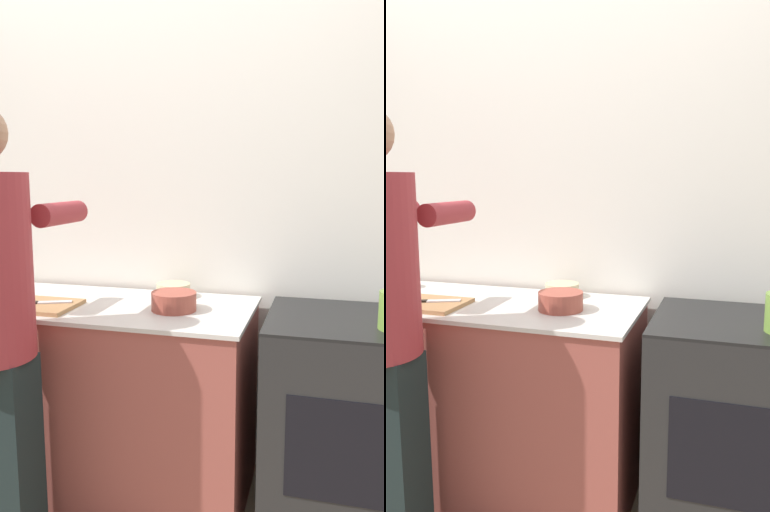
# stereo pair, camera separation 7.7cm
# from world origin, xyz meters

# --- Properties ---
(wall_back) EXTENTS (8.00, 0.05, 2.60)m
(wall_back) POSITION_xyz_m (0.00, 0.68, 1.30)
(wall_back) COLOR silver
(wall_back) RESTS_ON ground_plane
(counter) EXTENTS (1.71, 0.64, 0.89)m
(counter) POSITION_xyz_m (-0.38, 0.31, 0.45)
(counter) COLOR #9E4C42
(counter) RESTS_ON ground_plane
(oven) EXTENTS (0.68, 0.59, 0.90)m
(oven) POSITION_xyz_m (0.88, 0.29, 0.45)
(oven) COLOR black
(oven) RESTS_ON ground_plane
(cutting_board) EXTENTS (0.35, 0.26, 0.02)m
(cutting_board) POSITION_xyz_m (-0.46, 0.17, 0.90)
(cutting_board) COLOR #A87A4C
(cutting_board) RESTS_ON counter
(knife) EXTENTS (0.23, 0.12, 0.01)m
(knife) POSITION_xyz_m (-0.43, 0.18, 0.91)
(knife) COLOR silver
(knife) RESTS_ON cutting_board
(bowl_prep) EXTENTS (0.19, 0.19, 0.08)m
(bowl_prep) POSITION_xyz_m (0.14, 0.28, 0.93)
(bowl_prep) COLOR #9E4738
(bowl_prep) RESTS_ON counter
(bowl_mixing) EXTENTS (0.16, 0.16, 0.06)m
(bowl_mixing) POSITION_xyz_m (0.07, 0.51, 0.92)
(bowl_mixing) COLOR #C6B789
(bowl_mixing) RESTS_ON counter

